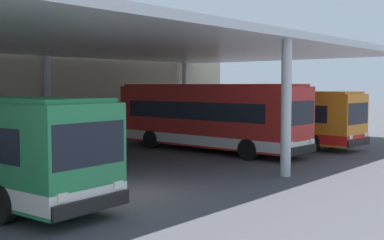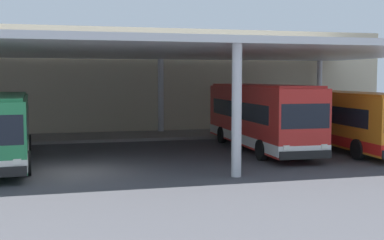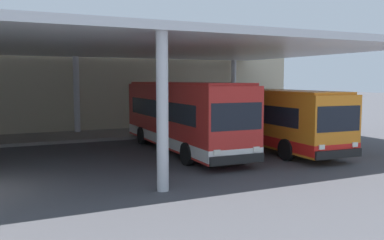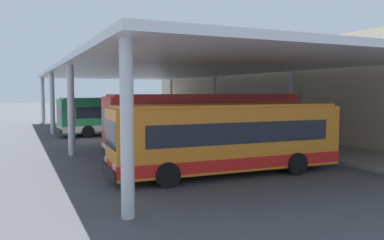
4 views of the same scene
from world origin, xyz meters
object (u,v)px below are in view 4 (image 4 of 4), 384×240
(bench_waiting, at_px, (180,118))
(bus_nearest_bay, at_px, (122,115))
(bus_middle_bay, at_px, (227,138))
(bus_second_bay, at_px, (205,125))
(banner_sign, at_px, (162,105))

(bench_waiting, bearing_deg, bus_nearest_bay, -47.21)
(bus_nearest_bay, relative_size, bench_waiting, 5.92)
(bus_nearest_bay, distance_m, bus_middle_bay, 17.89)
(bus_second_bay, xyz_separation_m, banner_sign, (-24.94, 6.59, 0.14))
(bus_second_bay, distance_m, bus_middle_bay, 4.82)
(bus_middle_bay, bearing_deg, bus_nearest_bay, -179.34)
(bus_nearest_bay, xyz_separation_m, banner_sign, (-11.71, 8.02, 0.32))
(banner_sign, bearing_deg, bus_nearest_bay, -34.40)
(bus_second_bay, xyz_separation_m, bench_waiting, (-21.46, 7.47, -1.18))
(bus_nearest_bay, height_order, bench_waiting, bus_nearest_bay)
(bus_nearest_bay, height_order, bus_second_bay, bus_second_bay)
(bus_nearest_bay, bearing_deg, bus_second_bay, 6.16)
(banner_sign, bearing_deg, bus_middle_bay, -14.78)
(bench_waiting, bearing_deg, banner_sign, -165.85)
(bus_second_bay, bearing_deg, bus_middle_bay, -14.68)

